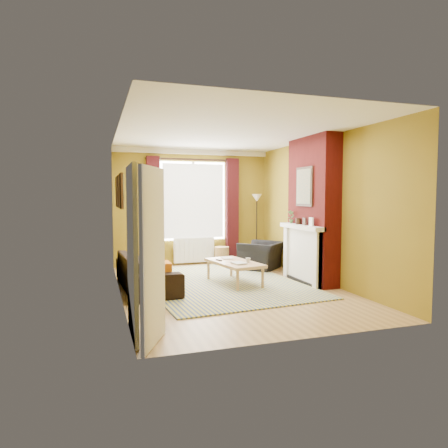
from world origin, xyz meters
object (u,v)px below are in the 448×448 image
at_px(armchair, 262,256).
at_px(coffee_table, 234,264).
at_px(floor_lamp, 257,209).
at_px(sofa, 147,271).
at_px(wicker_stool, 222,256).

height_order(armchair, coffee_table, armchair).
height_order(coffee_table, floor_lamp, floor_lamp).
height_order(sofa, floor_lamp, floor_lamp).
xyz_separation_m(coffee_table, floor_lamp, (1.35, 2.14, 0.97)).
bearing_deg(wicker_stool, sofa, -135.87).
distance_m(armchair, wicker_stool, 1.10).
bearing_deg(armchair, floor_lamp, -149.66).
xyz_separation_m(sofa, floor_lamp, (2.97, 2.00, 1.05)).
bearing_deg(sofa, wicker_stool, -49.73).
bearing_deg(armchair, sofa, -22.00).
distance_m(coffee_table, wicker_stool, 2.19).
relative_size(sofa, wicker_stool, 4.86).
bearing_deg(sofa, coffee_table, -99.01).
xyz_separation_m(sofa, wicker_stool, (2.06, 2.00, -0.09)).
height_order(armchair, wicker_stool, armchair).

